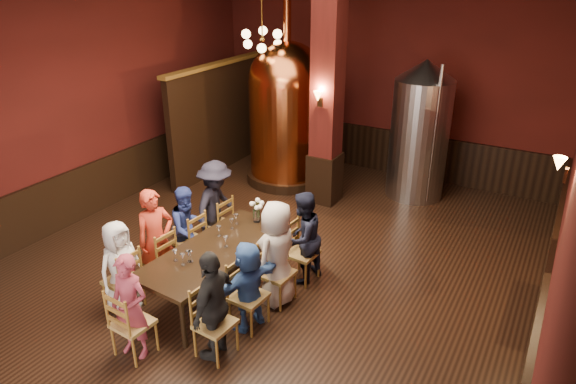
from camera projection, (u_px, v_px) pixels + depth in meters
The scene contains 39 objects.
room at pixel (261, 134), 7.34m from camera, with size 10.00×10.02×4.50m.
wainscot_right at pixel (537, 320), 6.26m from camera, with size 0.08×9.90×1.00m, color black.
wainscot_back at pixel (377, 149), 11.98m from camera, with size 7.90×0.08×1.00m, color black.
wainscot_left at pixel (89, 189), 9.85m from camera, with size 0.08×9.90×1.00m, color black.
column at pixel (327, 92), 9.69m from camera, with size 0.58×0.58×4.50m, color #49120F.
partition at pixel (220, 119), 11.75m from camera, with size 0.22×3.50×2.40m, color black.
pendant_cluster at pixel (262, 39), 10.10m from camera, with size 0.90×0.90×1.70m, color #A57226, non-canonical shape.
sconce_wall at pixel (567, 169), 6.22m from camera, with size 0.20×0.20×0.36m, color black, non-canonical shape.
sconce_column at pixel (320, 98), 9.47m from camera, with size 0.20×0.20×0.36m, color black, non-canonical shape.
dining_table at pixel (215, 252), 7.36m from camera, with size 1.16×2.46×0.75m.
chair_0 at pixel (122, 280), 7.13m from camera, with size 0.46×0.46×0.92m, color brown, non-canonical shape.
person_0 at pixel (120, 267), 7.04m from camera, with size 0.66×0.43×1.35m, color white.
chair_1 at pixel (158, 259), 7.64m from camera, with size 0.46×0.46×0.92m, color brown, non-canonical shape.
person_1 at pixel (156, 240), 7.50m from camera, with size 0.57×0.37×1.57m, color #B1301E.
chair_2 at pixel (189, 240), 8.14m from camera, with size 0.46×0.46×0.92m, color brown, non-canonical shape.
person_2 at pixel (188, 228), 8.04m from camera, with size 0.67×0.33×1.38m, color navy.
chair_3 at pixel (217, 224), 8.64m from camera, with size 0.46×0.46×0.92m, color brown, non-canonical shape.
person_3 at pixel (216, 206), 8.51m from camera, with size 1.02×0.59×1.58m, color black.
chair_4 at pixel (215, 324), 6.27m from camera, with size 0.46×0.46×0.92m, color brown, non-canonical shape.
person_4 at pixel (214, 305), 6.15m from camera, with size 0.86×0.36×1.47m, color black.
chair_5 at pixel (249, 296), 6.78m from camera, with size 0.46×0.46×0.92m, color brown, non-canonical shape.
person_5 at pixel (248, 286), 6.71m from camera, with size 1.17×0.37×1.26m, color #3861AA.
chair_6 at pixel (277, 273), 7.28m from camera, with size 0.46×0.46×0.92m, color brown, non-canonical shape.
person_6 at pixel (277, 254), 7.14m from camera, with size 0.76×0.50×1.57m, color beige.
chair_7 at pixel (302, 253), 7.78m from camera, with size 0.46×0.46×0.92m, color brown, non-canonical shape.
person_7 at pixel (303, 238), 7.67m from camera, with size 0.71×0.35×1.45m, color black.
chair_8 at pixel (133, 323), 6.28m from camera, with size 0.46×0.46×0.92m, color brown, non-canonical shape.
person_8 at pixel (130, 307), 6.18m from camera, with size 0.51×0.33×1.39m, color #963243.
copper_kettle at pixel (287, 111), 10.97m from camera, with size 1.82×1.82×4.31m.
steel_vessel at pixel (420, 130), 10.28m from camera, with size 1.18×1.18×2.81m.
rose_vase at pixel (256, 207), 7.99m from camera, with size 0.23×0.23×0.39m.
wine_glass_0 at pixel (188, 256), 6.98m from camera, with size 0.07×0.07×0.17m, color white, non-canonical shape.
wine_glass_1 at pixel (236, 219), 7.99m from camera, with size 0.07×0.07×0.17m, color white, non-canonical shape.
wine_glass_2 at pixel (232, 224), 7.84m from camera, with size 0.07×0.07×0.17m, color white, non-canonical shape.
wine_glass_3 at pixel (175, 255), 7.01m from camera, with size 0.07×0.07×0.17m, color white, non-canonical shape.
wine_glass_4 at pixel (183, 259), 6.91m from camera, with size 0.07×0.07×0.17m, color white, non-canonical shape.
wine_glass_5 at pixel (191, 257), 6.98m from camera, with size 0.07×0.07×0.17m, color white, non-canonical shape.
wine_glass_6 at pixel (219, 231), 7.64m from camera, with size 0.07×0.07×0.17m, color white, non-canonical shape.
wine_glass_7 at pixel (226, 242), 7.34m from camera, with size 0.07×0.07×0.17m, color white, non-canonical shape.
Camera 1 is at (3.84, -5.91, 4.51)m, focal length 32.00 mm.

